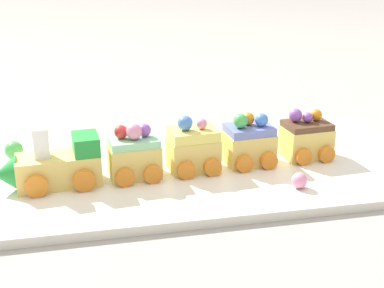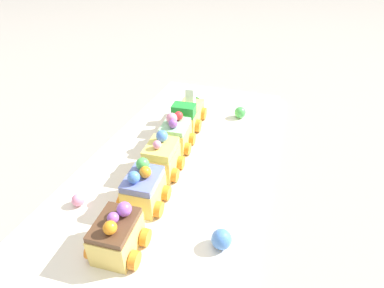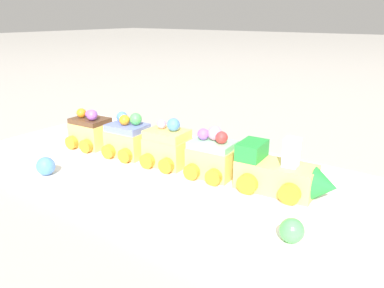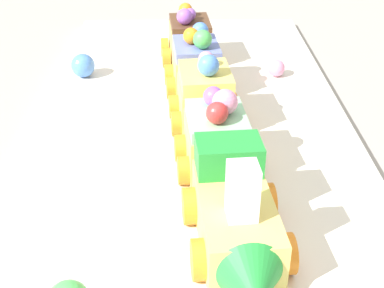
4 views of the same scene
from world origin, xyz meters
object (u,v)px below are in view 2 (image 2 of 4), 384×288
Objects in this scene: cake_car_mint at (175,135)px; gumball_blue at (221,239)px; cake_train_locomotive at (189,112)px; gumball_pink at (78,200)px; cake_car_lemon at (162,158)px; cake_car_blueberry at (144,189)px; cake_car_chocolate at (118,236)px; gumball_green at (240,112)px.

gumball_blue is (-0.20, -0.15, -0.01)m from cake_car_mint.
cake_train_locomotive is 4.84× the size of gumball_blue.
cake_car_mint is 3.67× the size of gumball_pink.
cake_car_lemon is 1.04× the size of cake_car_blueberry.
cake_car_blueberry is at bearing 179.89° from cake_car_lemon.
gumball_pink is at bearing 58.91° from cake_car_chocolate.
gumball_green is at bearing -26.40° from gumball_pink.
gumball_green is 0.37m from gumball_blue.
cake_car_mint is at bearing 149.21° from gumball_green.
cake_car_blueberry is at bearing 73.38° from gumball_blue.
gumball_pink is (-0.31, 0.08, -0.01)m from cake_train_locomotive.
cake_car_lemon is at bearing 0.13° from cake_car_chocolate.
gumball_pink is (-0.20, 0.08, -0.02)m from cake_car_mint.
cake_car_mint is at bearing -22.55° from gumball_pink.
gumball_pink is at bearing 106.61° from cake_car_blueberry.
cake_car_chocolate is at bearing -116.53° from gumball_pink.
cake_car_blueberry is at bearing 165.49° from gumball_green.
cake_train_locomotive is at bearing -0.05° from cake_car_blueberry.
cake_car_lemon is 0.15m from gumball_pink.
cake_car_mint is 0.25m from cake_car_chocolate.
cake_car_blueberry is 2.80× the size of gumball_green.
cake_car_blueberry is at bearing -68.84° from gumball_pink.
gumball_pink is at bearing 152.90° from cake_car_mint.
cake_car_lemon is (-0.08, -0.01, 0.00)m from cake_car_mint.
cake_car_chocolate is (-0.09, -0.01, -0.00)m from cake_car_blueberry.
cake_train_locomotive is 5.05× the size of gumball_green.
gumball_green is (0.16, -0.10, -0.02)m from cake_car_mint.
cake_car_mint is 2.80× the size of gumball_green.
cake_car_chocolate is at bearing 111.30° from gumball_blue.
cake_car_blueberry is 3.67× the size of gumball_pink.
cake_car_blueberry is at bearing 179.95° from cake_train_locomotive.
cake_train_locomotive is at bearing -0.10° from cake_car_mint.
cake_train_locomotive is 0.35m from gumball_blue.
gumball_green is 0.96× the size of gumball_blue.
gumball_blue is at bearing -157.94° from cake_train_locomotive.
cake_train_locomotive reaches higher than cake_car_mint.
gumball_pink is at bearing 89.33° from gumball_blue.
gumball_blue is at bearing -135.56° from cake_car_lemon.
cake_train_locomotive is 0.32m from gumball_pink.
gumball_green is at bearing -24.92° from cake_car_lemon.
gumball_blue is (-0.00, -0.23, 0.00)m from gumball_pink.
cake_car_chocolate is (-0.17, -0.01, -0.00)m from cake_car_lemon.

